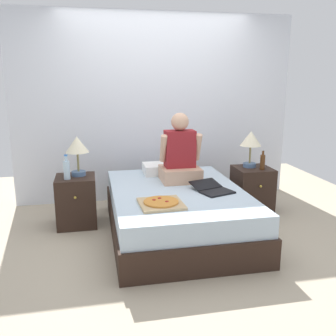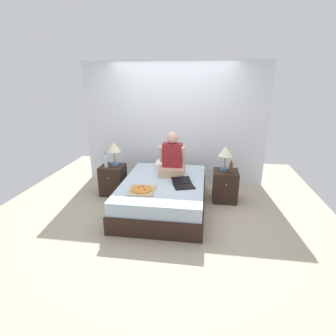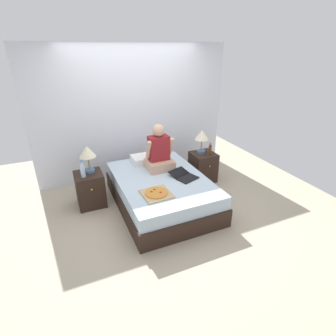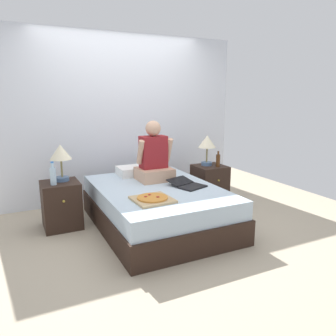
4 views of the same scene
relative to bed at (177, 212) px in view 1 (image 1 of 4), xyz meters
The scene contains 13 objects.
ground_plane 0.25m from the bed, ahead, with size 5.79×5.79×0.00m, color tan.
wall_back 1.68m from the bed, 90.00° to the left, with size 3.79×0.12×2.50m, color silver.
bed is the anchor object (origin of this frame).
nightstand_left 1.18m from the bed, 156.32° to the left, with size 0.44×0.47×0.57m.
lamp_on_left_nightstand 1.33m from the bed, 153.26° to the left, with size 0.26×0.26×0.45m.
water_bottle 1.29m from the bed, 161.72° to the left, with size 0.07×0.07×0.28m.
nightstand_right 1.18m from the bed, 23.68° to the left, with size 0.44×0.47×0.57m.
lamp_on_right_nightstand 1.34m from the bed, 26.52° to the left, with size 0.26×0.26×0.45m.
beer_bottle 1.28m from the bed, 17.98° to the left, with size 0.06×0.06×0.23m.
pillow 0.77m from the bed, 89.79° to the left, with size 0.52×0.34×0.12m, color white.
person_seated 0.65m from the bed, 72.42° to the left, with size 0.47×0.40×0.78m.
laptop 0.47m from the bed, 22.93° to the right, with size 0.43×0.50×0.07m.
pizza_box 0.60m from the bed, 119.50° to the right, with size 0.42×0.42×0.05m.
Camera 1 is at (-0.86, -3.73, 1.66)m, focal length 40.00 mm.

